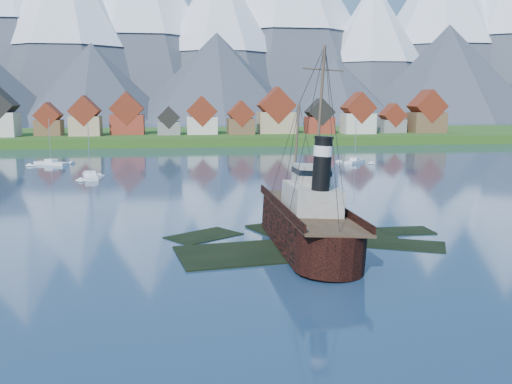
{
  "coord_description": "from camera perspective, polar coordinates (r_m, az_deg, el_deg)",
  "views": [
    {
      "loc": [
        -12.05,
        -57.94,
        15.46
      ],
      "look_at": [
        -2.93,
        6.0,
        5.0
      ],
      "focal_mm": 40.0,
      "sensor_mm": 36.0,
      "label": 1
    }
  ],
  "objects": [
    {
      "name": "mountains",
      "position": [
        544.36,
        -7.17,
        16.93
      ],
      "size": [
        965.0,
        340.0,
        205.0
      ],
      "color": "#2D333D",
      "rests_on": "ground"
    },
    {
      "name": "sailboat_d",
      "position": [
        143.75,
        9.86,
        2.99
      ],
      "size": [
        7.07,
        7.61,
        11.36
      ],
      "rotation": [
        0.0,
        0.0,
        -0.72
      ],
      "color": "silver",
      "rests_on": "ground"
    },
    {
      "name": "tugboat_wreck",
      "position": [
        61.65,
        4.67,
        -2.72
      ],
      "size": [
        6.39,
        27.53,
        21.82
      ],
      "rotation": [
        0.0,
        0.06,
        0.01
      ],
      "color": "black",
      "rests_on": "ground"
    },
    {
      "name": "sailboat_c",
      "position": [
        145.85,
        -19.8,
        2.67
      ],
      "size": [
        8.8,
        6.67,
        11.57
      ],
      "rotation": [
        0.0,
        0.0,
        1.01
      ],
      "color": "silver",
      "rests_on": "ground"
    },
    {
      "name": "town",
      "position": [
        211.28,
        -13.95,
        7.17
      ],
      "size": [
        250.96,
        16.69,
        17.3
      ],
      "color": "maroon",
      "rests_on": "ground"
    },
    {
      "name": "ground",
      "position": [
        61.17,
        3.53,
        -5.46
      ],
      "size": [
        1400.0,
        1400.0,
        0.0
      ],
      "primitive_type": "plane",
      "color": "navy",
      "rests_on": "ground"
    },
    {
      "name": "seawall",
      "position": [
        190.95,
        -4.49,
        4.53
      ],
      "size": [
        600.0,
        2.5,
        2.0
      ],
      "primitive_type": "cube",
      "color": "#3F3D38",
      "rests_on": "ground"
    },
    {
      "name": "shoal",
      "position": [
        63.66,
        4.71,
        -5.21
      ],
      "size": [
        31.71,
        21.24,
        1.14
      ],
      "color": "black",
      "rests_on": "ground"
    },
    {
      "name": "sailboat_a",
      "position": [
        118.36,
        -16.24,
        1.45
      ],
      "size": [
        4.31,
        9.8,
        11.61
      ],
      "rotation": [
        0.0,
        0.0,
        0.21
      ],
      "color": "silver",
      "rests_on": "ground"
    },
    {
      "name": "shore_bank",
      "position": [
        228.79,
        -5.1,
        5.29
      ],
      "size": [
        600.0,
        80.0,
        3.2
      ],
      "primitive_type": "cube",
      "color": "#264B15",
      "rests_on": "ground"
    }
  ]
}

